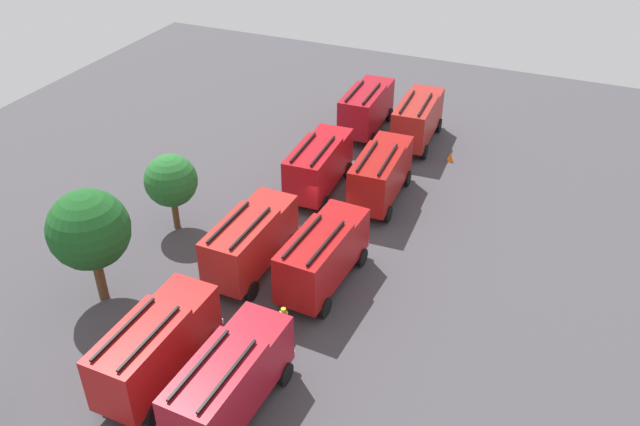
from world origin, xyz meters
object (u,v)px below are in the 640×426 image
(firefighter_1, at_px, (330,210))
(firefighter_0, at_px, (356,93))
(fire_truck_6, at_px, (319,164))
(fire_truck_1, at_px, (323,254))
(fire_truck_5, at_px, (251,240))
(firefighter_2, at_px, (284,320))
(tree_2, at_px, (171,181))
(firefighter_3, at_px, (281,277))
(fire_truck_7, at_px, (367,107))
(traffic_cone_0, at_px, (450,157))
(fire_truck_0, at_px, (230,380))
(tree_1, at_px, (89,230))
(fire_truck_3, at_px, (418,118))
(fire_truck_4, at_px, (156,345))
(fire_truck_2, at_px, (381,173))

(firefighter_1, bearing_deg, firefighter_0, -118.57)
(fire_truck_6, xyz_separation_m, firefighter_1, (-3.20, -2.15, -1.24))
(fire_truck_1, xyz_separation_m, fire_truck_6, (9.24, 4.26, 0.00))
(fire_truck_5, height_order, firefighter_2, fire_truck_5)
(firefighter_1, distance_m, tree_2, 10.07)
(firefighter_0, bearing_deg, firefighter_3, -20.83)
(fire_truck_1, xyz_separation_m, fire_truck_7, (19.34, 4.50, 0.00))
(firefighter_1, height_order, traffic_cone_0, firefighter_1)
(fire_truck_7, relative_size, traffic_cone_0, 10.41)
(fire_truck_0, xyz_separation_m, fire_truck_1, (9.94, -0.12, 0.00))
(fire_truck_7, bearing_deg, tree_1, 164.36)
(fire_truck_3, distance_m, firefighter_1, 13.12)
(fire_truck_5, height_order, tree_1, tree_1)
(fire_truck_6, distance_m, firefighter_0, 15.18)
(fire_truck_1, relative_size, fire_truck_5, 1.01)
(fire_truck_7, bearing_deg, fire_truck_4, 178.61)
(tree_1, bearing_deg, tree_2, 0.94)
(traffic_cone_0, bearing_deg, fire_truck_1, 169.94)
(fire_truck_3, relative_size, tree_2, 1.44)
(fire_truck_6, xyz_separation_m, tree_1, (-14.97, 6.42, 2.31))
(firefighter_0, height_order, firefighter_3, firefighter_0)
(tree_2, bearing_deg, fire_truck_3, -31.50)
(fire_truck_6, bearing_deg, firefighter_1, -148.46)
(firefighter_0, xyz_separation_m, firefighter_2, (-28.47, -6.81, -0.11))
(fire_truck_1, height_order, fire_truck_6, same)
(fire_truck_7, bearing_deg, firefighter_3, -174.86)
(fire_truck_7, bearing_deg, fire_truck_5, 178.85)
(firefighter_0, bearing_deg, fire_truck_7, -3.47)
(fire_truck_1, xyz_separation_m, fire_truck_5, (-0.37, 4.28, 0.00))
(fire_truck_3, xyz_separation_m, fire_truck_5, (-19.33, 4.11, 0.00))
(firefighter_3, bearing_deg, fire_truck_2, 169.00)
(fire_truck_3, distance_m, fire_truck_4, 28.68)
(tree_2, bearing_deg, fire_truck_6, -40.68)
(fire_truck_7, xyz_separation_m, firefighter_0, (4.77, 2.62, -1.13))
(firefighter_2, relative_size, tree_1, 0.25)
(fire_truck_0, xyz_separation_m, fire_truck_5, (9.57, 4.17, 0.00))
(firefighter_2, distance_m, tree_1, 11.05)
(fire_truck_0, bearing_deg, fire_truck_7, 10.85)
(fire_truck_2, bearing_deg, traffic_cone_0, -24.83)
(fire_truck_3, xyz_separation_m, firefighter_1, (-12.92, 1.92, -1.24))
(fire_truck_0, height_order, firefighter_1, fire_truck_0)
(fire_truck_5, height_order, firefighter_1, fire_truck_5)
(fire_truck_0, xyz_separation_m, fire_truck_4, (0.51, 4.19, 0.00))
(fire_truck_4, xyz_separation_m, firefighter_3, (8.10, -2.31, -1.26))
(fire_truck_1, distance_m, tree_1, 12.34)
(fire_truck_1, bearing_deg, firefighter_0, 19.62)
(fire_truck_3, relative_size, fire_truck_6, 1.00)
(fire_truck_6, bearing_deg, traffic_cone_0, -45.23)
(tree_1, bearing_deg, firefighter_2, -82.53)
(fire_truck_5, distance_m, fire_truck_6, 9.60)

